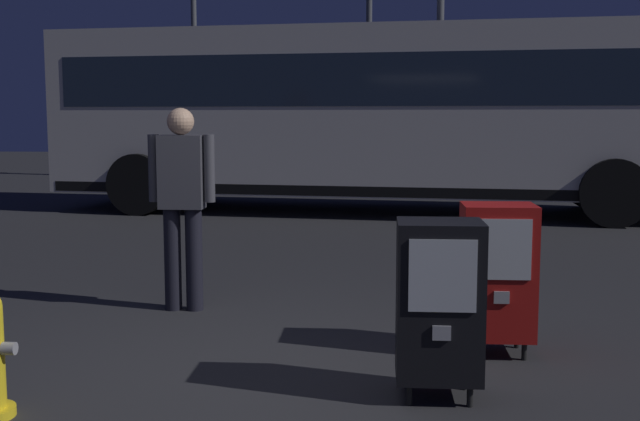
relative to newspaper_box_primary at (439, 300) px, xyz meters
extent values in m
plane|color=#262628|center=(-1.08, 0.25, -0.57)|extent=(60.00, 60.00, 0.00)
cylinder|color=gray|center=(-2.29, -0.47, -0.19)|extent=(0.07, 0.07, 0.07)
cylinder|color=black|center=(-0.17, -0.14, -0.51)|extent=(0.04, 0.04, 0.12)
cylinder|color=black|center=(0.17, -0.14, -0.51)|extent=(0.04, 0.04, 0.12)
cylinder|color=black|center=(-0.17, 0.14, -0.51)|extent=(0.04, 0.04, 0.12)
cylinder|color=black|center=(0.17, 0.14, -0.51)|extent=(0.04, 0.04, 0.12)
cube|color=black|center=(0.00, 0.00, 0.00)|extent=(0.48, 0.40, 0.90)
cube|color=#B2B7BF|center=(0.00, -0.20, 0.18)|extent=(0.36, 0.01, 0.40)
cube|color=gray|center=(0.00, -0.21, -0.13)|extent=(0.10, 0.02, 0.08)
cylinder|color=black|center=(0.29, 0.74, -0.51)|extent=(0.04, 0.04, 0.12)
cylinder|color=black|center=(0.62, 0.74, -0.51)|extent=(0.04, 0.04, 0.12)
cylinder|color=black|center=(0.29, 1.02, -0.51)|extent=(0.04, 0.04, 0.12)
cylinder|color=black|center=(0.62, 1.02, -0.51)|extent=(0.04, 0.04, 0.12)
cube|color=#9E1411|center=(0.46, 0.88, 0.00)|extent=(0.48, 0.40, 0.90)
cube|color=#B2B7BF|center=(0.46, 0.67, 0.18)|extent=(0.36, 0.01, 0.40)
cube|color=gray|center=(0.46, 0.67, -0.13)|extent=(0.10, 0.02, 0.08)
cylinder|color=black|center=(-2.04, 1.93, -0.14)|extent=(0.14, 0.14, 0.85)
cylinder|color=black|center=(-1.86, 1.93, -0.14)|extent=(0.14, 0.14, 0.85)
cube|color=#3F3F47|center=(-1.95, 1.93, 0.58)|extent=(0.36, 0.20, 0.60)
sphere|color=tan|center=(-1.95, 1.93, 0.99)|extent=(0.22, 0.22, 0.22)
cylinder|color=#3F3F47|center=(-2.18, 1.93, 0.61)|extent=(0.09, 0.09, 0.55)
cylinder|color=#3F3F47|center=(-1.72, 1.93, 0.61)|extent=(0.09, 0.09, 0.55)
cube|color=beige|center=(-0.43, 8.89, 1.11)|extent=(10.73, 3.80, 2.65)
cube|color=#1E2838|center=(-0.43, 8.89, 1.58)|extent=(10.11, 3.74, 0.80)
cube|color=black|center=(-0.43, 8.89, -0.12)|extent=(10.52, 3.78, 0.16)
cylinder|color=black|center=(3.06, 7.19, -0.07)|extent=(1.03, 0.40, 1.00)
cylinder|color=black|center=(3.37, 9.67, -0.07)|extent=(1.03, 0.40, 1.00)
cylinder|color=black|center=(-4.23, 8.12, -0.07)|extent=(1.03, 0.40, 1.00)
cylinder|color=black|center=(-3.92, 10.60, -0.07)|extent=(1.03, 0.40, 1.00)
cylinder|color=#4C4F54|center=(0.82, 11.00, 2.49)|extent=(0.14, 0.14, 6.11)
cylinder|color=#4C4F54|center=(-0.57, 14.36, 3.58)|extent=(0.14, 0.14, 8.29)
cylinder|color=#4C4F54|center=(-4.95, 15.39, 2.82)|extent=(0.14, 0.14, 6.77)
camera|label=1|loc=(-0.36, -4.41, 1.03)|focal=44.32mm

